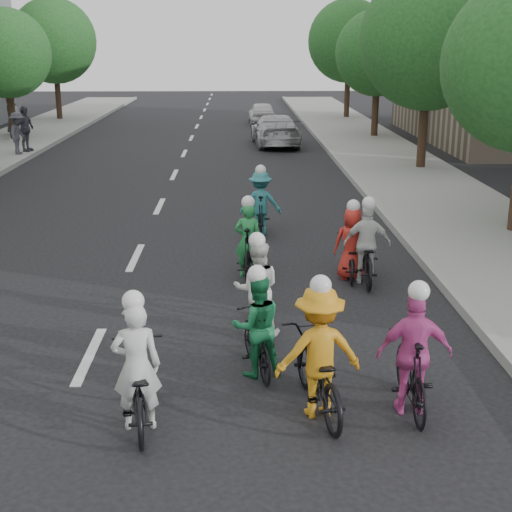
{
  "coord_description": "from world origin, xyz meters",
  "views": [
    {
      "loc": [
        2.2,
        -9.7,
        4.43
      ],
      "look_at": [
        2.5,
        1.72,
        1.0
      ],
      "focal_mm": 50.0,
      "sensor_mm": 36.0,
      "label": 1
    }
  ],
  "objects_px": {
    "cyclist_0": "(138,381)",
    "cyclist_2": "(318,363)",
    "cyclist_1": "(257,333)",
    "cyclist_4": "(351,251)",
    "follow_car_trail": "(262,113)",
    "cyclist_3": "(413,363)",
    "spectator_1": "(25,129)",
    "cyclist_5": "(248,247)",
    "spectator_2": "(12,114)",
    "follow_car_lead": "(275,130)",
    "cyclist_7": "(260,207)",
    "spectator_0": "(18,133)",
    "cyclist_8": "(366,252)",
    "cyclist_6": "(257,298)"
  },
  "relations": [
    {
      "from": "cyclist_4",
      "to": "cyclist_8",
      "type": "xyz_separation_m",
      "value": [
        0.25,
        -0.24,
        0.04
      ]
    },
    {
      "from": "cyclist_2",
      "to": "cyclist_6",
      "type": "distance_m",
      "value": 2.64
    },
    {
      "from": "cyclist_7",
      "to": "follow_car_lead",
      "type": "relative_size",
      "value": 0.35
    },
    {
      "from": "cyclist_5",
      "to": "follow_car_trail",
      "type": "bearing_deg",
      "value": -88.45
    },
    {
      "from": "cyclist_2",
      "to": "cyclist_4",
      "type": "bearing_deg",
      "value": -113.02
    },
    {
      "from": "cyclist_2",
      "to": "cyclist_3",
      "type": "xyz_separation_m",
      "value": [
        1.17,
        0.01,
        -0.03
      ]
    },
    {
      "from": "spectator_2",
      "to": "cyclist_4",
      "type": "bearing_deg",
      "value": -164.86
    },
    {
      "from": "cyclist_3",
      "to": "cyclist_1",
      "type": "bearing_deg",
      "value": -28.94
    },
    {
      "from": "spectator_0",
      "to": "spectator_1",
      "type": "relative_size",
      "value": 0.9
    },
    {
      "from": "cyclist_2",
      "to": "cyclist_5",
      "type": "bearing_deg",
      "value": -91.86
    },
    {
      "from": "cyclist_0",
      "to": "cyclist_1",
      "type": "height_order",
      "value": "cyclist_0"
    },
    {
      "from": "cyclist_6",
      "to": "spectator_2",
      "type": "relative_size",
      "value": 0.9
    },
    {
      "from": "cyclist_2",
      "to": "spectator_0",
      "type": "height_order",
      "value": "cyclist_2"
    },
    {
      "from": "cyclist_4",
      "to": "cyclist_5",
      "type": "xyz_separation_m",
      "value": [
        -2.0,
        0.19,
        0.04
      ]
    },
    {
      "from": "cyclist_1",
      "to": "cyclist_6",
      "type": "bearing_deg",
      "value": -103.55
    },
    {
      "from": "cyclist_3",
      "to": "spectator_2",
      "type": "relative_size",
      "value": 0.9
    },
    {
      "from": "cyclist_7",
      "to": "cyclist_2",
      "type": "bearing_deg",
      "value": 93.06
    },
    {
      "from": "cyclist_1",
      "to": "cyclist_2",
      "type": "relative_size",
      "value": 0.8
    },
    {
      "from": "follow_car_trail",
      "to": "spectator_0",
      "type": "height_order",
      "value": "spectator_0"
    },
    {
      "from": "spectator_0",
      "to": "spectator_1",
      "type": "bearing_deg",
      "value": -2.04
    },
    {
      "from": "spectator_1",
      "to": "spectator_2",
      "type": "xyz_separation_m",
      "value": [
        -2.23,
        5.8,
        0.04
      ]
    },
    {
      "from": "cyclist_4",
      "to": "cyclist_5",
      "type": "distance_m",
      "value": 2.01
    },
    {
      "from": "cyclist_3",
      "to": "spectator_1",
      "type": "relative_size",
      "value": 0.94
    },
    {
      "from": "cyclist_1",
      "to": "follow_car_lead",
      "type": "bearing_deg",
      "value": -105.64
    },
    {
      "from": "spectator_0",
      "to": "spectator_2",
      "type": "distance_m",
      "value": 6.88
    },
    {
      "from": "cyclist_0",
      "to": "cyclist_2",
      "type": "height_order",
      "value": "cyclist_2"
    },
    {
      "from": "cyclist_7",
      "to": "spectator_0",
      "type": "bearing_deg",
      "value": -52.25
    },
    {
      "from": "cyclist_1",
      "to": "cyclist_5",
      "type": "relative_size",
      "value": 0.92
    },
    {
      "from": "cyclist_8",
      "to": "spectator_2",
      "type": "xyz_separation_m",
      "value": [
        -13.31,
        22.27,
        0.53
      ]
    },
    {
      "from": "cyclist_3",
      "to": "cyclist_7",
      "type": "distance_m",
      "value": 8.82
    },
    {
      "from": "spectator_2",
      "to": "cyclist_6",
      "type": "bearing_deg",
      "value": -171.29
    },
    {
      "from": "cyclist_2",
      "to": "follow_car_trail",
      "type": "distance_m",
      "value": 33.1
    },
    {
      "from": "spectator_0",
      "to": "cyclist_6",
      "type": "bearing_deg",
      "value": -148.92
    },
    {
      "from": "cyclist_3",
      "to": "spectator_2",
      "type": "bearing_deg",
      "value": -63.24
    },
    {
      "from": "cyclist_0",
      "to": "cyclist_3",
      "type": "distance_m",
      "value": 3.36
    },
    {
      "from": "cyclist_8",
      "to": "cyclist_4",
      "type": "bearing_deg",
      "value": -40.21
    },
    {
      "from": "cyclist_3",
      "to": "spectator_0",
      "type": "bearing_deg",
      "value": -61.1
    },
    {
      "from": "cyclist_8",
      "to": "spectator_0",
      "type": "bearing_deg",
      "value": -50.51
    },
    {
      "from": "cyclist_8",
      "to": "follow_car_trail",
      "type": "bearing_deg",
      "value": -83.79
    },
    {
      "from": "cyclist_1",
      "to": "cyclist_4",
      "type": "relative_size",
      "value": 1.01
    },
    {
      "from": "cyclist_2",
      "to": "spectator_2",
      "type": "bearing_deg",
      "value": -76.44
    },
    {
      "from": "spectator_0",
      "to": "spectator_2",
      "type": "height_order",
      "value": "spectator_2"
    },
    {
      "from": "cyclist_7",
      "to": "spectator_2",
      "type": "relative_size",
      "value": 0.87
    },
    {
      "from": "cyclist_3",
      "to": "follow_car_lead",
      "type": "bearing_deg",
      "value": -87.69
    },
    {
      "from": "cyclist_2",
      "to": "follow_car_trail",
      "type": "bearing_deg",
      "value": -100.65
    },
    {
      "from": "cyclist_5",
      "to": "follow_car_lead",
      "type": "distance_m",
      "value": 18.59
    },
    {
      "from": "cyclist_2",
      "to": "cyclist_8",
      "type": "bearing_deg",
      "value": -116.24
    },
    {
      "from": "cyclist_4",
      "to": "follow_car_trail",
      "type": "xyz_separation_m",
      "value": [
        -0.78,
        27.82,
        0.07
      ]
    },
    {
      "from": "cyclist_2",
      "to": "cyclist_3",
      "type": "bearing_deg",
      "value": 170.82
    },
    {
      "from": "cyclist_3",
      "to": "cyclist_7",
      "type": "relative_size",
      "value": 1.03
    }
  ]
}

